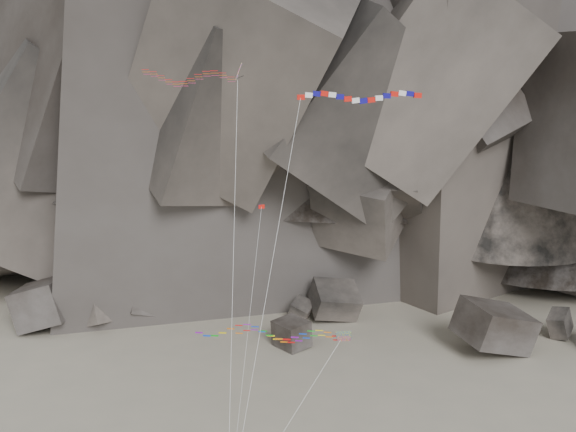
# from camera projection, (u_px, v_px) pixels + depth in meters

# --- Properties ---
(headland) EXTENTS (110.00, 70.00, 84.00)m
(headland) POSITION_uv_depth(u_px,v_px,m) (320.00, 17.00, 119.95)
(headland) COLOR #595049
(headland) RESTS_ON ground
(boulder_field) EXTENTS (77.52, 18.53, 7.54)m
(boulder_field) POSITION_uv_depth(u_px,v_px,m) (276.00, 320.00, 92.97)
(boulder_field) COLOR #47423F
(boulder_field) RESTS_ON ground
(delta_kite) EXTENTS (9.25, 13.48, 33.13)m
(delta_kite) POSITION_uv_depth(u_px,v_px,m) (185.00, 77.00, 59.23)
(delta_kite) COLOR red
(delta_kite) RESTS_ON ground
(banner_kite) EXTENTS (14.36, 14.50, 30.80)m
(banner_kite) POSITION_uv_depth(u_px,v_px,m) (358.00, 100.00, 58.82)
(banner_kite) COLOR red
(banner_kite) RESTS_ON ground
(parafoil_kite) EXTENTS (12.76, 7.13, 12.79)m
(parafoil_kite) POSITION_uv_depth(u_px,v_px,m) (265.00, 332.00, 56.73)
(parafoil_kite) COLOR #AFCD0B
(parafoil_kite) RESTS_ON ground
(pennant_kite) EXTENTS (1.45, 12.82, 21.30)m
(pennant_kite) POSITION_uv_depth(u_px,v_px,m) (253.00, 279.00, 58.74)
(pennant_kite) COLOR red
(pennant_kite) RESTS_ON ground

